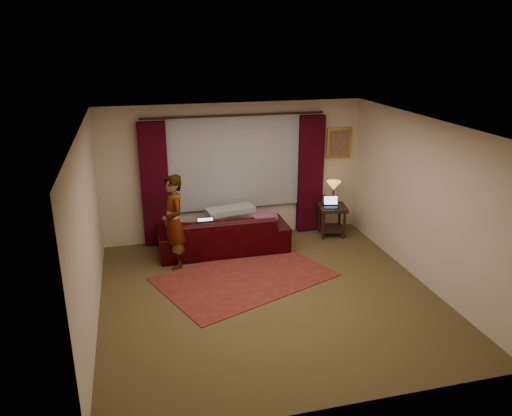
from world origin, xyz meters
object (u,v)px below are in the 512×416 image
(laptop_sofa, at_px, (206,226))
(laptop_table, at_px, (331,202))
(end_table, at_px, (332,221))
(tiffany_lamp, at_px, (333,192))
(person, at_px, (174,222))
(sofa, at_px, (223,226))

(laptop_sofa, distance_m, laptop_table, 2.51)
(laptop_sofa, xyz_separation_m, laptop_table, (2.49, 0.30, 0.13))
(laptop_sofa, relative_size, laptop_table, 1.04)
(end_table, distance_m, laptop_table, 0.42)
(tiffany_lamp, bearing_deg, laptop_table, -119.21)
(tiffany_lamp, bearing_deg, person, -165.89)
(tiffany_lamp, height_order, person, person)
(sofa, height_order, tiffany_lamp, tiffany_lamp)
(laptop_table, bearing_deg, person, -156.18)
(end_table, height_order, laptop_table, laptop_table)
(laptop_sofa, height_order, end_table, laptop_sofa)
(sofa, bearing_deg, laptop_sofa, 27.21)
(sofa, xyz_separation_m, tiffany_lamp, (2.27, 0.35, 0.36))
(tiffany_lamp, distance_m, person, 3.29)
(laptop_table, bearing_deg, end_table, 64.58)
(person, bearing_deg, sofa, 104.17)
(end_table, distance_m, tiffany_lamp, 0.56)
(laptop_sofa, bearing_deg, person, -148.17)
(sofa, height_order, end_table, sofa)
(end_table, distance_m, person, 3.23)
(laptop_table, bearing_deg, tiffany_lamp, 73.93)
(tiffany_lamp, relative_size, laptop_table, 1.41)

